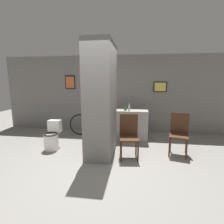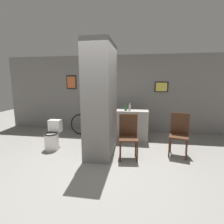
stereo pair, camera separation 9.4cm
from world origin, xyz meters
name	(u,v)px [view 1 (the left image)]	position (x,y,z in m)	size (l,w,h in m)	color
ground_plane	(100,164)	(0.00, 0.00, 0.00)	(14.00, 14.00, 0.00)	gray
wall_back	(115,94)	(0.00, 2.63, 1.30)	(8.00, 0.09, 2.60)	gray
pillar_center	(101,100)	(-0.09, 0.62, 1.30)	(0.62, 1.25, 2.60)	gray
counter_shelf	(127,125)	(0.48, 1.67, 0.45)	(1.19, 0.44, 0.90)	gray
toilet	(52,137)	(-1.41, 0.68, 0.31)	(0.36, 0.52, 0.72)	white
chair_near_pillar	(129,134)	(0.58, 0.47, 0.55)	(0.47, 0.47, 0.99)	#422616
chair_by_doorway	(179,132)	(1.76, 0.80, 0.55)	(0.51, 0.51, 0.99)	#422616
bicycle	(94,125)	(-0.61, 1.93, 0.36)	(1.62, 0.42, 0.74)	black
bottle_tall	(129,107)	(0.53, 1.66, 0.99)	(0.06, 0.06, 0.25)	silver
bottle_short	(125,108)	(0.41, 1.66, 0.97)	(0.08, 0.08, 0.21)	#267233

